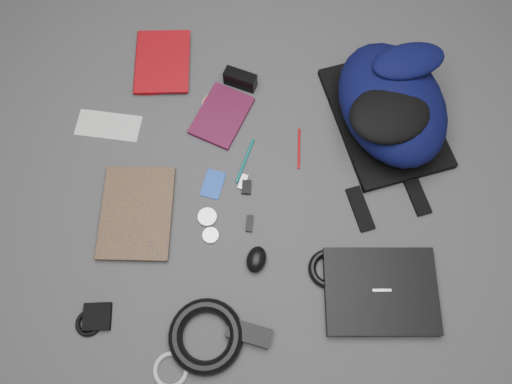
{
  "coord_description": "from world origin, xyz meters",
  "views": [
    {
      "loc": [
        0.02,
        -0.52,
        1.43
      ],
      "look_at": [
        0.0,
        0.0,
        0.02
      ],
      "focal_mm": 35.0,
      "sensor_mm": 36.0,
      "label": 1
    }
  ],
  "objects_px": {
    "textbook_red": "(135,63)",
    "comic_book": "(101,212)",
    "mouse": "(256,259)",
    "compact_camera": "(240,79)",
    "laptop": "(381,291)",
    "pouch": "(97,317)",
    "power_brick": "(249,333)",
    "backpack": "(392,103)",
    "dvd_case": "(222,116)"
  },
  "relations": [
    {
      "from": "backpack",
      "to": "comic_book",
      "type": "xyz_separation_m",
      "value": [
        -0.86,
        -0.36,
        -0.09
      ]
    },
    {
      "from": "backpack",
      "to": "power_brick",
      "type": "distance_m",
      "value": 0.8
    },
    {
      "from": "pouch",
      "to": "compact_camera",
      "type": "bearing_deg",
      "value": 65.28
    },
    {
      "from": "textbook_red",
      "to": "dvd_case",
      "type": "height_order",
      "value": "textbook_red"
    },
    {
      "from": "textbook_red",
      "to": "comic_book",
      "type": "distance_m",
      "value": 0.53
    },
    {
      "from": "dvd_case",
      "to": "mouse",
      "type": "bearing_deg",
      "value": -51.76
    },
    {
      "from": "textbook_red",
      "to": "comic_book",
      "type": "relative_size",
      "value": 0.84
    },
    {
      "from": "backpack",
      "to": "laptop",
      "type": "relative_size",
      "value": 1.53
    },
    {
      "from": "textbook_red",
      "to": "backpack",
      "type": "bearing_deg",
      "value": -15.22
    },
    {
      "from": "backpack",
      "to": "power_brick",
      "type": "bearing_deg",
      "value": -138.84
    },
    {
      "from": "power_brick",
      "to": "mouse",
      "type": "bearing_deg",
      "value": 100.0
    },
    {
      "from": "backpack",
      "to": "pouch",
      "type": "height_order",
      "value": "backpack"
    },
    {
      "from": "textbook_red",
      "to": "power_brick",
      "type": "relative_size",
      "value": 1.99
    },
    {
      "from": "power_brick",
      "to": "pouch",
      "type": "height_order",
      "value": "power_brick"
    },
    {
      "from": "textbook_red",
      "to": "compact_camera",
      "type": "xyz_separation_m",
      "value": [
        0.36,
        -0.06,
        0.02
      ]
    },
    {
      "from": "comic_book",
      "to": "textbook_red",
      "type": "bearing_deg",
      "value": 84.89
    },
    {
      "from": "textbook_red",
      "to": "compact_camera",
      "type": "distance_m",
      "value": 0.36
    },
    {
      "from": "compact_camera",
      "to": "textbook_red",
      "type": "bearing_deg",
      "value": -170.88
    },
    {
      "from": "backpack",
      "to": "textbook_red",
      "type": "relative_size",
      "value": 1.98
    },
    {
      "from": "comic_book",
      "to": "power_brick",
      "type": "relative_size",
      "value": 2.38
    },
    {
      "from": "laptop",
      "to": "comic_book",
      "type": "bearing_deg",
      "value": 163.85
    },
    {
      "from": "textbook_red",
      "to": "pouch",
      "type": "xyz_separation_m",
      "value": [
        0.0,
        -0.83,
        -0.0
      ]
    },
    {
      "from": "dvd_case",
      "to": "mouse",
      "type": "height_order",
      "value": "mouse"
    },
    {
      "from": "backpack",
      "to": "compact_camera",
      "type": "relative_size",
      "value": 4.55
    },
    {
      "from": "textbook_red",
      "to": "mouse",
      "type": "height_order",
      "value": "mouse"
    },
    {
      "from": "compact_camera",
      "to": "comic_book",
      "type": "bearing_deg",
      "value": -111.28
    },
    {
      "from": "compact_camera",
      "to": "power_brick",
      "type": "relative_size",
      "value": 0.86
    },
    {
      "from": "laptop",
      "to": "textbook_red",
      "type": "xyz_separation_m",
      "value": [
        -0.79,
        0.73,
        -0.0
      ]
    },
    {
      "from": "laptop",
      "to": "dvd_case",
      "type": "relative_size",
      "value": 1.56
    },
    {
      "from": "mouse",
      "to": "compact_camera",
      "type": "bearing_deg",
      "value": 109.61
    },
    {
      "from": "power_brick",
      "to": "textbook_red",
      "type": "bearing_deg",
      "value": 129.47
    },
    {
      "from": "pouch",
      "to": "power_brick",
      "type": "bearing_deg",
      "value": -3.39
    },
    {
      "from": "compact_camera",
      "to": "pouch",
      "type": "distance_m",
      "value": 0.85
    },
    {
      "from": "laptop",
      "to": "textbook_red",
      "type": "distance_m",
      "value": 1.08
    },
    {
      "from": "textbook_red",
      "to": "compact_camera",
      "type": "bearing_deg",
      "value": -13.18
    },
    {
      "from": "backpack",
      "to": "mouse",
      "type": "height_order",
      "value": "backpack"
    },
    {
      "from": "dvd_case",
      "to": "power_brick",
      "type": "xyz_separation_m",
      "value": [
        0.12,
        -0.67,
        0.01
      ]
    },
    {
      "from": "dvd_case",
      "to": "compact_camera",
      "type": "xyz_separation_m",
      "value": [
        0.05,
        0.12,
        0.02
      ]
    },
    {
      "from": "backpack",
      "to": "compact_camera",
      "type": "xyz_separation_m",
      "value": [
        -0.47,
        0.11,
        -0.07
      ]
    },
    {
      "from": "backpack",
      "to": "mouse",
      "type": "distance_m",
      "value": 0.63
    },
    {
      "from": "laptop",
      "to": "mouse",
      "type": "height_order",
      "value": "mouse"
    },
    {
      "from": "comic_book",
      "to": "laptop",
      "type": "bearing_deg",
      "value": -14.91
    },
    {
      "from": "textbook_red",
      "to": "dvd_case",
      "type": "xyz_separation_m",
      "value": [
        0.3,
        -0.18,
        -0.01
      ]
    },
    {
      "from": "backpack",
      "to": "mouse",
      "type": "bearing_deg",
      "value": -147.53
    },
    {
      "from": "textbook_red",
      "to": "comic_book",
      "type": "xyz_separation_m",
      "value": [
        -0.03,
        -0.53,
        -0.0
      ]
    },
    {
      "from": "backpack",
      "to": "dvd_case",
      "type": "distance_m",
      "value": 0.53
    },
    {
      "from": "comic_book",
      "to": "mouse",
      "type": "bearing_deg",
      "value": -16.22
    },
    {
      "from": "power_brick",
      "to": "compact_camera",
      "type": "bearing_deg",
      "value": 107.97
    },
    {
      "from": "comic_book",
      "to": "pouch",
      "type": "relative_size",
      "value": 3.86
    },
    {
      "from": "comic_book",
      "to": "dvd_case",
      "type": "height_order",
      "value": "comic_book"
    }
  ]
}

